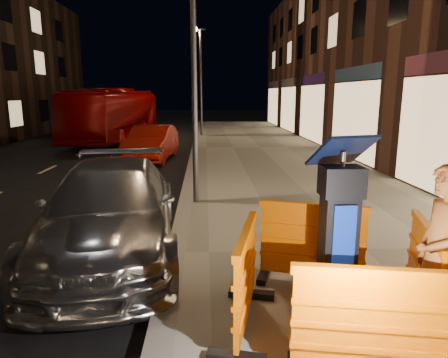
{
  "coord_description": "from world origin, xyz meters",
  "views": [
    {
      "loc": [
        0.48,
        -5.86,
        2.57
      ],
      "look_at": [
        0.8,
        1.0,
        1.1
      ],
      "focal_mm": 32.0,
      "sensor_mm": 36.0,
      "label": 1
    }
  ],
  "objects_px": {
    "barrier_front": "(373,329)",
    "man": "(439,258)",
    "car_silver": "(114,251)",
    "bus_doubledecker": "(117,140)",
    "barrier_kerbside": "(246,279)",
    "parking_kiosk": "(338,239)",
    "car_red": "(153,160)",
    "barrier_bldgside": "(424,275)",
    "barrier_back": "(312,244)"
  },
  "relations": [
    {
      "from": "barrier_kerbside",
      "to": "car_silver",
      "type": "relative_size",
      "value": 0.27
    },
    {
      "from": "parking_kiosk",
      "to": "barrier_kerbside",
      "type": "xyz_separation_m",
      "value": [
        -0.95,
        0.0,
        -0.42
      ]
    },
    {
      "from": "car_red",
      "to": "barrier_kerbside",
      "type": "bearing_deg",
      "value": -72.77
    },
    {
      "from": "man",
      "to": "parking_kiosk",
      "type": "bearing_deg",
      "value": -107.19
    },
    {
      "from": "barrier_bldgside",
      "to": "man",
      "type": "bearing_deg",
      "value": -179.2
    },
    {
      "from": "man",
      "to": "barrier_back",
      "type": "bearing_deg",
      "value": -139.08
    },
    {
      "from": "barrier_back",
      "to": "man",
      "type": "relative_size",
      "value": 0.76
    },
    {
      "from": "barrier_kerbside",
      "to": "man",
      "type": "distance_m",
      "value": 1.86
    },
    {
      "from": "barrier_front",
      "to": "barrier_bldgside",
      "type": "xyz_separation_m",
      "value": [
        0.95,
        0.95,
        0.0
      ]
    },
    {
      "from": "bus_doubledecker",
      "to": "barrier_bldgside",
      "type": "bearing_deg",
      "value": -63.05
    },
    {
      "from": "barrier_front",
      "to": "bus_doubledecker",
      "type": "xyz_separation_m",
      "value": [
        -6.36,
        19.86,
        -0.69
      ]
    },
    {
      "from": "bus_doubledecker",
      "to": "man",
      "type": "height_order",
      "value": "man"
    },
    {
      "from": "barrier_kerbside",
      "to": "barrier_bldgside",
      "type": "bearing_deg",
      "value": -77.02
    },
    {
      "from": "bus_doubledecker",
      "to": "car_silver",
      "type": "bearing_deg",
      "value": -72.28
    },
    {
      "from": "man",
      "to": "bus_doubledecker",
      "type": "bearing_deg",
      "value": -149.79
    },
    {
      "from": "car_silver",
      "to": "barrier_kerbside",
      "type": "bearing_deg",
      "value": -58.52
    },
    {
      "from": "parking_kiosk",
      "to": "bus_doubledecker",
      "type": "bearing_deg",
      "value": 123.57
    },
    {
      "from": "car_silver",
      "to": "bus_doubledecker",
      "type": "relative_size",
      "value": 0.49
    },
    {
      "from": "car_silver",
      "to": "bus_doubledecker",
      "type": "height_order",
      "value": "bus_doubledecker"
    },
    {
      "from": "car_red",
      "to": "man",
      "type": "height_order",
      "value": "man"
    },
    {
      "from": "man",
      "to": "barrier_front",
      "type": "bearing_deg",
      "value": -47.64
    },
    {
      "from": "car_red",
      "to": "bus_doubledecker",
      "type": "bearing_deg",
      "value": 117.82
    },
    {
      "from": "barrier_back",
      "to": "barrier_bldgside",
      "type": "bearing_deg",
      "value": -27.02
    },
    {
      "from": "barrier_front",
      "to": "bus_doubledecker",
      "type": "distance_m",
      "value": 20.86
    },
    {
      "from": "barrier_kerbside",
      "to": "bus_doubledecker",
      "type": "xyz_separation_m",
      "value": [
        -5.41,
        18.91,
        -0.69
      ]
    },
    {
      "from": "barrier_back",
      "to": "bus_doubledecker",
      "type": "relative_size",
      "value": 0.13
    },
    {
      "from": "car_red",
      "to": "barrier_front",
      "type": "bearing_deg",
      "value": -69.6
    },
    {
      "from": "barrier_back",
      "to": "bus_doubledecker",
      "type": "distance_m",
      "value": 19.06
    },
    {
      "from": "barrier_back",
      "to": "car_red",
      "type": "height_order",
      "value": "barrier_back"
    },
    {
      "from": "parking_kiosk",
      "to": "barrier_kerbside",
      "type": "bearing_deg",
      "value": -165.02
    },
    {
      "from": "bus_doubledecker",
      "to": "barrier_front",
      "type": "bearing_deg",
      "value": -66.43
    },
    {
      "from": "parking_kiosk",
      "to": "barrier_front",
      "type": "xyz_separation_m",
      "value": [
        0.0,
        -0.95,
        -0.42
      ]
    },
    {
      "from": "barrier_front",
      "to": "man",
      "type": "bearing_deg",
      "value": 42.53
    },
    {
      "from": "parking_kiosk",
      "to": "bus_doubledecker",
      "type": "relative_size",
      "value": 0.19
    },
    {
      "from": "bus_doubledecker",
      "to": "man",
      "type": "relative_size",
      "value": 5.63
    },
    {
      "from": "barrier_kerbside",
      "to": "bus_doubledecker",
      "type": "distance_m",
      "value": 19.68
    },
    {
      "from": "barrier_kerbside",
      "to": "barrier_bldgside",
      "type": "xyz_separation_m",
      "value": [
        1.9,
        0.0,
        0.0
      ]
    },
    {
      "from": "man",
      "to": "barrier_bldgside",
      "type": "bearing_deg",
      "value": 173.63
    },
    {
      "from": "car_silver",
      "to": "bus_doubledecker",
      "type": "bearing_deg",
      "value": 95.35
    },
    {
      "from": "parking_kiosk",
      "to": "car_silver",
      "type": "relative_size",
      "value": 0.38
    },
    {
      "from": "barrier_kerbside",
      "to": "man",
      "type": "xyz_separation_m",
      "value": [
        1.78,
        -0.42,
        0.37
      ]
    },
    {
      "from": "barrier_back",
      "to": "car_silver",
      "type": "xyz_separation_m",
      "value": [
        -2.9,
        1.54,
        -0.69
      ]
    },
    {
      "from": "barrier_front",
      "to": "bus_doubledecker",
      "type": "height_order",
      "value": "bus_doubledecker"
    },
    {
      "from": "barrier_back",
      "to": "barrier_kerbside",
      "type": "xyz_separation_m",
      "value": [
        -0.95,
        -0.95,
        0.0
      ]
    },
    {
      "from": "barrier_bldgside",
      "to": "barrier_kerbside",
      "type": "bearing_deg",
      "value": 106.98
    },
    {
      "from": "barrier_bldgside",
      "to": "man",
      "type": "xyz_separation_m",
      "value": [
        -0.12,
        -0.42,
        0.37
      ]
    },
    {
      "from": "barrier_bldgside",
      "to": "bus_doubledecker",
      "type": "relative_size",
      "value": 0.13
    },
    {
      "from": "barrier_back",
      "to": "barrier_front",
      "type": "bearing_deg",
      "value": -72.02
    },
    {
      "from": "barrier_kerbside",
      "to": "bus_doubledecker",
      "type": "bearing_deg",
      "value": 28.95
    },
    {
      "from": "barrier_back",
      "to": "bus_doubledecker",
      "type": "xyz_separation_m",
      "value": [
        -6.36,
        17.96,
        -0.69
      ]
    }
  ]
}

